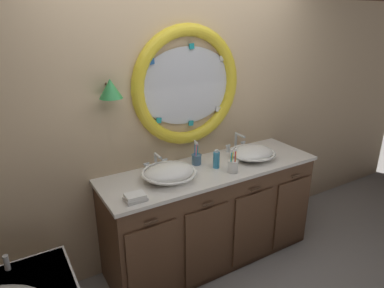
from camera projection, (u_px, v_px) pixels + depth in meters
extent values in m
plane|color=gray|center=(215.00, 277.00, 2.94)|extent=(14.00, 14.00, 0.00)
cube|color=#D6B78E|center=(180.00, 115.00, 2.97)|extent=(6.40, 0.08, 2.60)
ellipsoid|color=silver|center=(188.00, 86.00, 2.85)|extent=(0.90, 0.02, 0.65)
torus|color=yellow|center=(188.00, 86.00, 2.85)|extent=(1.01, 0.10, 1.01)
cube|color=purple|center=(232.00, 82.00, 3.06)|extent=(0.05, 0.01, 0.05)
cube|color=silver|center=(222.00, 58.00, 2.93)|extent=(0.05, 0.01, 0.05)
cube|color=teal|center=(192.00, 46.00, 2.75)|extent=(0.05, 0.01, 0.05)
cube|color=#2866B7|center=(151.00, 61.00, 2.61)|extent=(0.05, 0.01, 0.05)
cube|color=red|center=(138.00, 95.00, 2.63)|extent=(0.05, 0.01, 0.05)
cube|color=teal|center=(159.00, 121.00, 2.79)|extent=(0.05, 0.01, 0.05)
cube|color=teal|center=(191.00, 123.00, 2.97)|extent=(0.05, 0.01, 0.05)
cube|color=silver|center=(218.00, 109.00, 3.07)|extent=(0.05, 0.01, 0.05)
cylinder|color=#4C3823|center=(108.00, 85.00, 2.47)|extent=(0.02, 0.09, 0.02)
cone|color=green|center=(110.00, 89.00, 2.44)|extent=(0.17, 0.17, 0.14)
cube|color=brown|center=(210.00, 215.00, 3.06)|extent=(1.88, 0.58, 0.88)
cube|color=silver|center=(211.00, 169.00, 2.90)|extent=(1.92, 0.61, 0.03)
cube|color=silver|center=(194.00, 165.00, 3.15)|extent=(1.88, 0.02, 0.11)
cube|color=brown|center=(153.00, 266.00, 2.49)|extent=(0.40, 0.02, 0.67)
cylinder|color=#422D1E|center=(152.00, 222.00, 2.35)|extent=(0.10, 0.01, 0.01)
cube|color=brown|center=(207.00, 245.00, 2.72)|extent=(0.40, 0.02, 0.67)
cylinder|color=#422D1E|center=(208.00, 204.00, 2.58)|extent=(0.10, 0.01, 0.01)
cube|color=brown|center=(252.00, 228.00, 2.95)|extent=(0.40, 0.02, 0.67)
cylinder|color=#422D1E|center=(256.00, 189.00, 2.80)|extent=(0.10, 0.01, 0.01)
cube|color=brown|center=(291.00, 213.00, 3.17)|extent=(0.40, 0.02, 0.67)
cylinder|color=#422D1E|center=(297.00, 177.00, 3.03)|extent=(0.10, 0.01, 0.01)
cylinder|color=silver|center=(7.00, 263.00, 2.25)|extent=(0.04, 0.04, 0.11)
ellipsoid|color=white|center=(169.00, 173.00, 2.65)|extent=(0.41, 0.31, 0.12)
torus|color=white|center=(169.00, 172.00, 2.65)|extent=(0.43, 0.43, 0.02)
cylinder|color=silver|center=(169.00, 172.00, 2.65)|extent=(0.03, 0.03, 0.01)
ellipsoid|color=white|center=(252.00, 153.00, 3.05)|extent=(0.39, 0.33, 0.11)
torus|color=white|center=(252.00, 152.00, 3.05)|extent=(0.41, 0.41, 0.02)
cylinder|color=silver|center=(252.00, 152.00, 3.05)|extent=(0.03, 0.03, 0.01)
cylinder|color=silver|center=(156.00, 167.00, 2.86)|extent=(0.05, 0.05, 0.02)
cylinder|color=silver|center=(156.00, 160.00, 2.84)|extent=(0.02, 0.02, 0.11)
sphere|color=silver|center=(155.00, 154.00, 2.82)|extent=(0.03, 0.03, 0.03)
cylinder|color=silver|center=(158.00, 156.00, 2.78)|extent=(0.02, 0.11, 0.02)
cylinder|color=silver|center=(147.00, 167.00, 2.81)|extent=(0.04, 0.04, 0.06)
cylinder|color=silver|center=(165.00, 163.00, 2.89)|extent=(0.04, 0.04, 0.06)
cube|color=silver|center=(146.00, 164.00, 2.80)|extent=(0.05, 0.01, 0.01)
cube|color=silver|center=(165.00, 160.00, 2.88)|extent=(0.05, 0.01, 0.01)
cylinder|color=silver|center=(235.00, 149.00, 3.27)|extent=(0.05, 0.05, 0.02)
cylinder|color=silver|center=(236.00, 141.00, 3.24)|extent=(0.02, 0.02, 0.15)
sphere|color=silver|center=(236.00, 134.00, 3.21)|extent=(0.03, 0.03, 0.03)
cylinder|color=silver|center=(240.00, 135.00, 3.16)|extent=(0.02, 0.13, 0.02)
cylinder|color=silver|center=(228.00, 149.00, 3.21)|extent=(0.04, 0.04, 0.06)
cylinder|color=silver|center=(243.00, 145.00, 3.30)|extent=(0.04, 0.04, 0.06)
cube|color=silver|center=(228.00, 145.00, 3.20)|extent=(0.05, 0.01, 0.01)
cube|color=silver|center=(243.00, 142.00, 3.29)|extent=(0.05, 0.01, 0.01)
cylinder|color=slate|center=(196.00, 160.00, 2.94)|extent=(0.08, 0.08, 0.08)
torus|color=slate|center=(197.00, 155.00, 2.92)|extent=(0.09, 0.09, 0.01)
cylinder|color=#19ADB2|center=(197.00, 154.00, 2.93)|extent=(0.01, 0.02, 0.16)
cube|color=white|center=(197.00, 144.00, 2.90)|extent=(0.02, 0.02, 0.02)
cylinder|color=blue|center=(195.00, 153.00, 2.92)|extent=(0.01, 0.01, 0.18)
cube|color=white|center=(195.00, 142.00, 2.89)|extent=(0.02, 0.02, 0.02)
cylinder|color=pink|center=(196.00, 154.00, 2.90)|extent=(0.03, 0.01, 0.18)
cube|color=white|center=(196.00, 143.00, 2.86)|extent=(0.02, 0.02, 0.02)
cylinder|color=white|center=(233.00, 167.00, 2.78)|extent=(0.09, 0.09, 0.10)
torus|color=white|center=(233.00, 161.00, 2.76)|extent=(0.09, 0.09, 0.01)
cylinder|color=yellow|center=(236.00, 160.00, 2.77)|extent=(0.02, 0.02, 0.19)
cube|color=white|center=(236.00, 148.00, 2.73)|extent=(0.01, 0.02, 0.02)
cylinder|color=yellow|center=(232.00, 161.00, 2.78)|extent=(0.02, 0.03, 0.16)
cube|color=white|center=(232.00, 151.00, 2.75)|extent=(0.02, 0.02, 0.03)
cylinder|color=#19ADB2|center=(231.00, 162.00, 2.76)|extent=(0.02, 0.03, 0.17)
cube|color=white|center=(231.00, 151.00, 2.72)|extent=(0.02, 0.01, 0.02)
cylinder|color=#E0383D|center=(235.00, 162.00, 2.75)|extent=(0.01, 0.02, 0.18)
cube|color=white|center=(236.00, 150.00, 2.71)|extent=(0.02, 0.02, 0.02)
cylinder|color=#388EBC|center=(216.00, 160.00, 2.86)|extent=(0.05, 0.05, 0.14)
cylinder|color=silver|center=(217.00, 151.00, 2.83)|extent=(0.03, 0.03, 0.02)
cylinder|color=silver|center=(218.00, 150.00, 2.81)|extent=(0.01, 0.04, 0.01)
cube|color=white|center=(135.00, 199.00, 2.36)|extent=(0.15, 0.11, 0.02)
cube|color=white|center=(135.00, 196.00, 2.35)|extent=(0.14, 0.11, 0.02)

